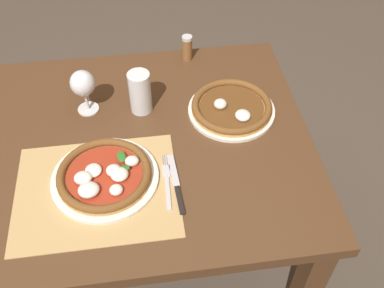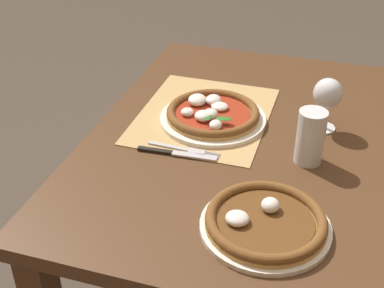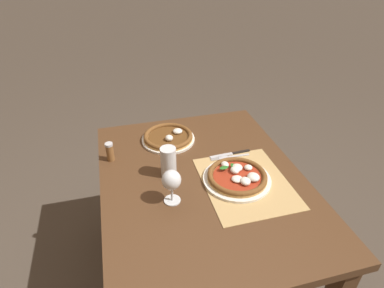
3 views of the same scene
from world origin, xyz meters
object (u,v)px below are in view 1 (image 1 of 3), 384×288
Objects in this scene: knife at (176,183)px; pepper_shaker at (187,48)px; fork at (167,181)px; pizza_near at (104,176)px; pizza_far at (232,108)px; wine_glass at (83,85)px; pint_glass at (140,93)px.

pepper_shaker reaches higher than knife.
fork is 0.59m from pepper_shaker.
knife is at bearing -11.50° from pizza_near.
pizza_far is 1.84× the size of wine_glass.
wine_glass is 0.43m from pepper_shaker.
pint_glass reaches higher than fork.
fork is at bearing -56.21° from wine_glass.
fork is at bearing -9.51° from pizza_near.
pint_glass reaches higher than pepper_shaker.
wine_glass reaches higher than pizza_far.
pizza_near is 0.63m from pepper_shaker.
pepper_shaker is (0.36, 0.23, -0.06)m from wine_glass.
pizza_near is 1.53× the size of fork.
pizza_far is 0.36m from fork.
pint_glass is (0.12, 0.29, 0.05)m from pizza_near.
pint_glass is at bearing -7.06° from wine_glass.
pizza_far is 1.33× the size of knife.
knife is (0.20, -0.04, -0.02)m from pizza_near.
pizza_far is 0.33m from pepper_shaker.
pepper_shaker is at bearing 32.65° from wine_glass.
pizza_far is (0.41, 0.23, -0.00)m from pizza_near.
knife is 0.60m from pepper_shaker.
wine_glass is 0.77× the size of fork.
pepper_shaker is at bearing 79.29° from knife.
pizza_near is 3.17× the size of pepper_shaker.
fork is 0.93× the size of knife.
knife is at bearing -128.24° from pizza_far.
knife is at bearing -54.37° from wine_glass.
wine_glass is 0.42m from fork.
pint_glass is 0.34m from knife.
knife reaches higher than fork.
fork is at bearing -103.22° from pepper_shaker.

